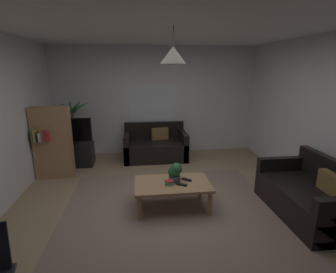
{
  "coord_description": "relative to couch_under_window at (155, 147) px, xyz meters",
  "views": [
    {
      "loc": [
        -0.46,
        -3.47,
        2.06
      ],
      "look_at": [
        0.0,
        0.3,
        1.05
      ],
      "focal_mm": 26.94,
      "sensor_mm": 36.0,
      "label": 1
    }
  ],
  "objects": [
    {
      "name": "potted_plant_on_table",
      "position": [
        0.14,
        -2.22,
        0.28
      ],
      "size": [
        0.21,
        0.21,
        0.29
      ],
      "color": "#4C4C51",
      "rests_on": "coffee_table"
    },
    {
      "name": "wall_right",
      "position": [
        2.56,
        -2.27,
        1.03
      ],
      "size": [
        0.06,
        5.52,
        2.62
      ],
      "primitive_type": "cube",
      "color": "silver",
      "rests_on": "ground"
    },
    {
      "name": "wall_back",
      "position": [
        0.06,
        0.52,
        1.03
      ],
      "size": [
        5.06,
        0.06,
        2.62
      ],
      "primitive_type": "cube",
      "color": "silver",
      "rests_on": "ground"
    },
    {
      "name": "bookshelf_corner",
      "position": [
        -2.04,
        -0.86,
        0.43
      ],
      "size": [
        0.7,
        0.31,
        1.4
      ],
      "color": "#A87F56",
      "rests_on": "ground"
    },
    {
      "name": "couch_right_side",
      "position": [
        2.04,
        -2.72,
        -0.0
      ],
      "size": [
        0.86,
        1.49,
        0.82
      ],
      "rotation": [
        0.0,
        0.0,
        -1.57
      ],
      "color": "black",
      "rests_on": "ground"
    },
    {
      "name": "remote_on_table_0",
      "position": [
        0.22,
        -2.39,
        0.15
      ],
      "size": [
        0.16,
        0.13,
        0.02
      ],
      "primitive_type": "cube",
      "rotation": [
        0.0,
        0.0,
        1.01
      ],
      "color": "black",
      "rests_on": "coffee_table"
    },
    {
      "name": "book_on_table_2",
      "position": [
        0.04,
        -2.34,
        0.19
      ],
      "size": [
        0.13,
        0.12,
        0.02
      ],
      "primitive_type": "cube",
      "rotation": [
        0.0,
        0.0,
        0.29
      ],
      "color": "#B22D2D",
      "rests_on": "coffee_table"
    },
    {
      "name": "tv",
      "position": [
        -1.86,
        -0.28,
        0.52
      ],
      "size": [
        0.92,
        0.16,
        0.57
      ],
      "color": "black",
      "rests_on": "tv_stand"
    },
    {
      "name": "coffee_table",
      "position": [
        0.09,
        -2.28,
        0.08
      ],
      "size": [
        1.13,
        0.69,
        0.41
      ],
      "color": "#A87F56",
      "rests_on": "ground"
    },
    {
      "name": "pendant_lamp",
      "position": [
        0.09,
        -2.28,
        1.97
      ],
      "size": [
        0.35,
        0.35,
        0.48
      ],
      "color": "black"
    },
    {
      "name": "book_on_table_0",
      "position": [
        0.04,
        -2.35,
        0.15
      ],
      "size": [
        0.13,
        0.09,
        0.02
      ],
      "primitive_type": "cube",
      "rotation": [
        0.0,
        0.0,
        -0.07
      ],
      "color": "beige",
      "rests_on": "coffee_table"
    },
    {
      "name": "remote_on_table_1",
      "position": [
        0.32,
        -2.22,
        0.15
      ],
      "size": [
        0.15,
        0.15,
        0.02
      ],
      "primitive_type": "cube",
      "rotation": [
        0.0,
        0.0,
        0.81
      ],
      "color": "black",
      "rests_on": "coffee_table"
    },
    {
      "name": "couch_under_window",
      "position": [
        0.0,
        0.0,
        0.0
      ],
      "size": [
        1.45,
        0.86,
        0.82
      ],
      "color": "black",
      "rests_on": "ground"
    },
    {
      "name": "tv_stand",
      "position": [
        -1.86,
        -0.26,
        -0.02
      ],
      "size": [
        0.9,
        0.44,
        0.5
      ],
      "primitive_type": "cube",
      "color": "black",
      "rests_on": "ground"
    },
    {
      "name": "window_pane",
      "position": [
        -0.03,
        0.49,
        0.86
      ],
      "size": [
        1.14,
        0.01,
        1.14
      ],
      "primitive_type": "cube",
      "color": "white"
    },
    {
      "name": "potted_palm_corner",
      "position": [
        -1.88,
        0.16,
        0.41
      ],
      "size": [
        0.7,
        0.87,
        1.44
      ],
      "color": "beige",
      "rests_on": "ground"
    },
    {
      "name": "ceiling",
      "position": [
        0.06,
        -2.27,
        2.35
      ],
      "size": [
        4.94,
        5.52,
        0.02
      ],
      "primitive_type": "cube",
      "color": "white"
    },
    {
      "name": "rug",
      "position": [
        0.06,
        -2.47,
        -0.27
      ],
      "size": [
        3.21,
        3.04,
        0.01
      ],
      "primitive_type": "cube",
      "color": "gray",
      "rests_on": "ground"
    },
    {
      "name": "floor",
      "position": [
        0.06,
        -2.27,
        -0.28
      ],
      "size": [
        4.94,
        5.52,
        0.02
      ],
      "primitive_type": "cube",
      "color": "#9E8466",
      "rests_on": "ground"
    },
    {
      "name": "book_on_table_1",
      "position": [
        0.04,
        -2.35,
        0.17
      ],
      "size": [
        0.14,
        0.09,
        0.02
      ],
      "primitive_type": "cube",
      "rotation": [
        0.0,
        0.0,
        -0.0
      ],
      "color": "#387247",
      "rests_on": "coffee_table"
    }
  ]
}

